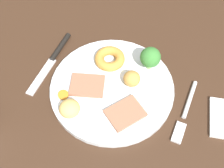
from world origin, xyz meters
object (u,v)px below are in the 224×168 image
meat_slice_main (125,113)px  roast_potato_left (132,79)px  roast_potato_right (70,108)px  carrot_coin_front (63,95)px  dinner_plate (112,88)px  knife (54,57)px  fork (185,113)px  yorkshire_pudding (110,59)px  meat_slice_under (87,85)px  broccoli_floret (150,57)px

meat_slice_main → roast_potato_left: (1.39, -7.57, 1.29)cm
roast_potato_right → carrot_coin_front: bearing=-44.1°
dinner_plate → roast_potato_left: roast_potato_left is taller
knife → roast_potato_left: bearing=89.2°
fork → carrot_coin_front: bearing=-74.8°
roast_potato_right → fork: size_ratio=0.28×
meat_slice_main → fork: (-11.29, -5.45, -1.41)cm
dinner_plate → fork: (-16.23, -0.27, -0.31)cm
roast_potato_right → dinner_plate: bearing=-121.8°
meat_slice_main → roast_potato_right: 11.18cm
roast_potato_right → meat_slice_main: bearing=-160.3°
meat_slice_main → roast_potato_left: bearing=-79.6°
dinner_plate → roast_potato_right: (5.53, 8.93, 2.31)cm
yorkshire_pudding → roast_potato_right: size_ratio=1.59×
yorkshire_pudding → knife: size_ratio=0.37×
meat_slice_under → roast_potato_right: 7.13cm
meat_slice_under → roast_potato_right: bearing=85.1°
meat_slice_main → broccoli_floret: (-0.77, -13.11, 2.99)cm
yorkshire_pudding → knife: yorkshire_pudding is taller
meat_slice_main → roast_potato_right: (10.46, 3.75, 1.21)cm
yorkshire_pudding → fork: (-19.20, 5.85, -2.05)cm
carrot_coin_front → fork: 25.69cm
meat_slice_under → roast_potato_right: (0.60, 7.00, 1.21)cm
roast_potato_left → roast_potato_right: roast_potato_left is taller
meat_slice_under → broccoli_floret: (-10.64, -9.86, 2.99)cm
meat_slice_main → roast_potato_right: bearing=19.7°
roast_potato_right → fork: bearing=-157.1°
meat_slice_main → carrot_coin_front: 13.64cm
broccoli_floret → yorkshire_pudding: bearing=11.8°
meat_slice_under → roast_potato_left: (-8.48, -4.32, 1.29)cm
yorkshire_pudding → broccoli_floret: size_ratio=1.19×
yorkshire_pudding → carrot_coin_front: yorkshire_pudding is taller
meat_slice_main → knife: meat_slice_main is taller
roast_potato_right → fork: roast_potato_right is taller
broccoli_floret → meat_slice_under: bearing=42.8°
meat_slice_main → broccoli_floret: broccoli_floret is taller
dinner_plate → yorkshire_pudding: 7.03cm
roast_potato_left → roast_potato_right: bearing=51.3°
yorkshire_pudding → roast_potato_left: bearing=150.2°
roast_potato_left → carrot_coin_front: roast_potato_left is taller
roast_potato_left → broccoli_floret: (-2.16, -5.54, 1.70)cm
fork → meat_slice_main: bearing=-62.9°
dinner_plate → broccoli_floret: broccoli_floret is taller
carrot_coin_front → yorkshire_pudding: bearing=-115.5°
meat_slice_under → fork: (-21.16, -2.20, -1.41)cm
meat_slice_under → broccoli_floret: 14.81cm
roast_potato_left → carrot_coin_front: size_ratio=1.60×
meat_slice_main → meat_slice_under: size_ratio=1.00×
fork → yorkshire_pudding: bearing=-105.6°
dinner_plate → broccoli_floret: bearing=-125.7°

